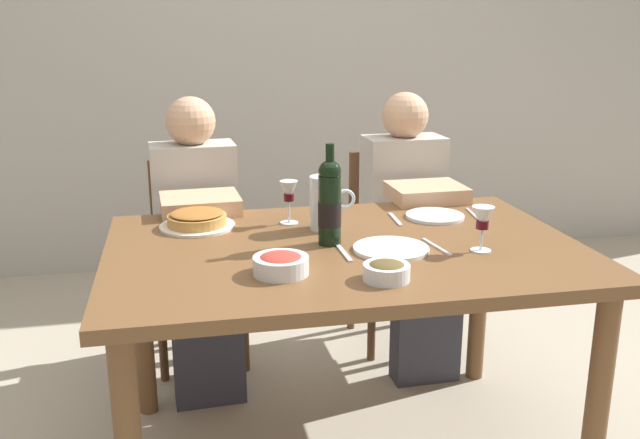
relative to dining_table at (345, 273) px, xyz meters
The scene contains 19 objects.
back_wall 2.25m from the dining_table, 90.00° to the left, with size 8.00×0.10×2.80m, color #B2ADA3.
dining_table is the anchor object (origin of this frame).
wine_bottle 0.24m from the dining_table, 152.46° to the left, with size 0.07×0.07×0.32m.
water_pitcher 0.26m from the dining_table, 96.94° to the left, with size 0.16×0.10×0.18m.
baked_tart 0.56m from the dining_table, 146.78° to the left, with size 0.26×0.26×0.06m.
salad_bowl 0.35m from the dining_table, 137.84° to the right, with size 0.16×0.16×0.06m.
olive_bowl 0.35m from the dining_table, 83.33° to the right, with size 0.13×0.13×0.05m.
wine_glass_left_diner 0.37m from the dining_table, 115.37° to the left, with size 0.06×0.06×0.15m.
wine_glass_right_diner 0.46m from the dining_table, 19.23° to the right, with size 0.07×0.07×0.14m.
dinner_plate_left_setting 0.48m from the dining_table, 32.39° to the left, with size 0.21×0.21×0.01m, color silver.
dinner_plate_right_setting 0.18m from the dining_table, 32.19° to the right, with size 0.24×0.24×0.01m, color white.
fork_left_setting 0.36m from the dining_table, 45.60° to the left, with size 0.16×0.01×0.01m, color silver.
knife_left_setting 0.61m from the dining_table, 24.71° to the left, with size 0.18×0.01×0.01m, color silver.
knife_right_setting 0.30m from the dining_table, 16.08° to the right, with size 0.18×0.01×0.01m, color silver.
spoon_right_setting 0.13m from the dining_table, 106.29° to the right, with size 0.16×0.01×0.01m, color silver.
chair_left 1.03m from the dining_table, 116.52° to the left, with size 0.42×0.42×0.87m.
diner_left 0.81m from the dining_table, 123.36° to the left, with size 0.35×0.52×1.16m.
chair_right 1.03m from the dining_table, 63.74° to the left, with size 0.41×0.41×0.87m.
diner_right 0.81m from the dining_table, 56.07° to the left, with size 0.34×0.51×1.16m.
Camera 1 is at (-0.50, -2.04, 1.44)m, focal length 38.98 mm.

